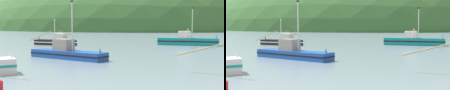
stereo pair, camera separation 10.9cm
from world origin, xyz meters
TOP-DOWN VIEW (x-y plane):
  - hill_mid_right at (-57.22, 241.44)m, footprint 162.50×130.00m
  - hill_far_left at (-3.05, 184.88)m, footprint 187.88×150.30m
  - fishing_boat_blue at (-12.99, 22.77)m, footprint 10.34×7.37m
  - fishing_boat_teal at (5.16, 44.98)m, footprint 11.34×14.49m
  - fishing_boat_black at (-19.73, 44.02)m, footprint 8.61×13.53m

SIDE VIEW (x-z plane):
  - hill_mid_right at x=-57.22m, z-range -41.30..41.30m
  - hill_far_left at x=-3.05m, z-range -41.81..41.81m
  - fishing_boat_blue at x=-12.99m, z-range -2.80..4.17m
  - fishing_boat_black at x=-19.73m, z-range -1.76..3.17m
  - fishing_boat_teal at x=5.16m, z-range -2.66..4.42m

